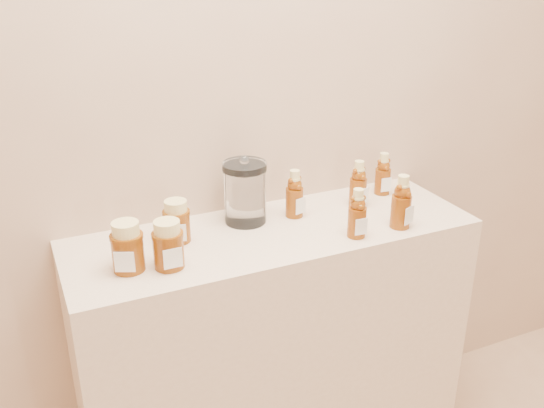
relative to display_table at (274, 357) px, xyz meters
name	(u,v)px	position (x,y,z in m)	size (l,w,h in m)	color
wall_back	(245,63)	(0.00, 0.20, 0.90)	(3.50, 0.02, 2.70)	tan
display_table	(274,357)	(0.00, 0.00, 0.00)	(1.20, 0.40, 0.90)	beige
bear_bottle_back_left	(295,191)	(0.10, 0.07, 0.53)	(0.06, 0.06, 0.17)	#632A07
bear_bottle_back_mid	(358,181)	(0.32, 0.06, 0.53)	(0.06, 0.06, 0.17)	#632A07
bear_bottle_back_right	(383,171)	(0.44, 0.11, 0.53)	(0.05, 0.05, 0.16)	#632A07
bear_bottle_front_left	(357,210)	(0.20, -0.13, 0.53)	(0.06, 0.06, 0.16)	#632A07
bear_bottle_front_right	(402,198)	(0.35, -0.13, 0.54)	(0.06, 0.06, 0.18)	#632A07
honey_jar_left	(127,246)	(-0.43, -0.05, 0.52)	(0.09, 0.09, 0.13)	#632A07
honey_jar_back	(177,221)	(-0.27, 0.05, 0.51)	(0.08, 0.08, 0.12)	#632A07
honey_jar_front	(168,244)	(-0.33, -0.08, 0.51)	(0.08, 0.08, 0.13)	#632A07
glass_canister	(245,190)	(-0.05, 0.09, 0.55)	(0.13, 0.13, 0.20)	white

